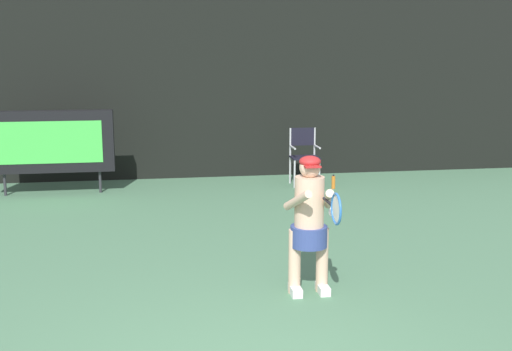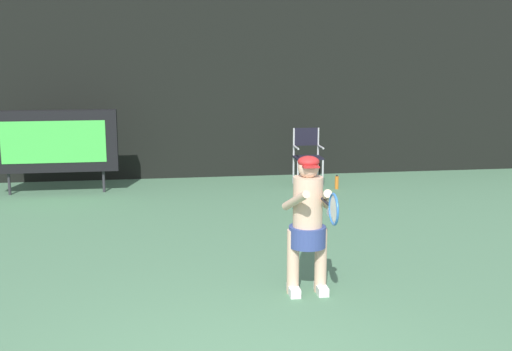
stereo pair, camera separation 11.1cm
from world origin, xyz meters
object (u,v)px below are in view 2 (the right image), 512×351
(umpire_chair, at_px, (307,153))
(tennis_player, at_px, (308,220))
(tennis_racket, at_px, (333,209))
(tennis_ball_loose, at_px, (320,200))
(scoreboard, at_px, (54,141))
(water_bottle, at_px, (337,182))

(umpire_chair, xyz_separation_m, tennis_player, (-1.24, -5.48, 0.19))
(tennis_racket, distance_m, tennis_ball_loose, 4.82)
(umpire_chair, bearing_deg, tennis_ball_loose, -94.33)
(scoreboard, distance_m, tennis_player, 6.35)
(scoreboard, relative_size, tennis_player, 1.49)
(scoreboard, bearing_deg, water_bottle, -4.05)
(umpire_chair, xyz_separation_m, water_bottle, (0.46, -0.48, -0.50))
(tennis_player, relative_size, tennis_racket, 2.45)
(water_bottle, height_order, tennis_player, tennis_player)
(tennis_racket, height_order, tennis_ball_loose, tennis_racket)
(scoreboard, relative_size, water_bottle, 8.30)
(water_bottle, relative_size, tennis_racket, 0.44)
(tennis_racket, bearing_deg, scoreboard, 115.03)
(water_bottle, distance_m, tennis_racket, 5.90)
(scoreboard, xyz_separation_m, umpire_chair, (4.64, 0.12, -0.33))
(tennis_player, distance_m, tennis_ball_loose, 4.22)
(umpire_chair, distance_m, tennis_racket, 6.20)
(tennis_player, xyz_separation_m, tennis_ball_loose, (1.13, 3.99, -0.77))
(scoreboard, xyz_separation_m, water_bottle, (5.10, -0.36, -0.82))
(tennis_player, bearing_deg, scoreboard, 122.33)
(scoreboard, xyz_separation_m, tennis_player, (3.39, -5.36, -0.14))
(water_bottle, bearing_deg, tennis_player, -108.79)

